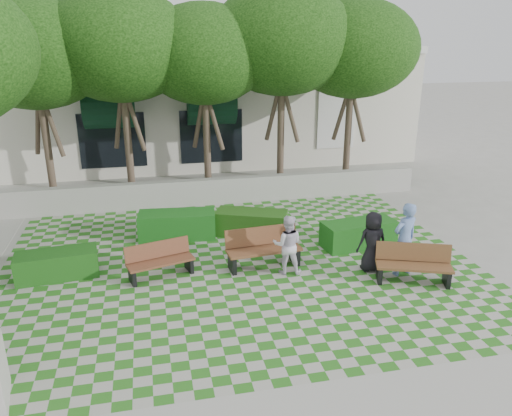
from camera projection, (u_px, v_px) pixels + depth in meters
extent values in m
plane|color=gray|center=(249.00, 285.00, 11.90)|extent=(90.00, 90.00, 0.00)
plane|color=#2B721E|center=(241.00, 267.00, 12.82)|extent=(12.00, 12.00, 0.00)
cube|color=#9E9B93|center=(213.00, 191.00, 17.46)|extent=(15.00, 0.36, 0.90)
cube|color=brown|center=(414.00, 266.00, 11.86)|extent=(1.84, 1.11, 0.06)
cube|color=brown|center=(413.00, 252.00, 12.01)|extent=(1.70, 0.72, 0.44)
cube|color=black|center=(379.00, 273.00, 12.04)|extent=(0.26, 0.49, 0.43)
cube|color=black|center=(447.00, 277.00, 11.84)|extent=(0.26, 0.49, 0.43)
cube|color=brown|center=(264.00, 250.00, 12.67)|extent=(1.94, 0.74, 0.06)
cube|color=brown|center=(261.00, 236.00, 12.83)|extent=(1.90, 0.30, 0.48)
cube|color=black|center=(232.00, 263.00, 12.52)|extent=(0.15, 0.53, 0.46)
cube|color=black|center=(295.00, 254.00, 12.99)|extent=(0.15, 0.53, 0.46)
cube|color=brown|center=(161.00, 262.00, 12.16)|extent=(1.70, 0.92, 0.05)
cube|color=brown|center=(157.00, 249.00, 12.28)|extent=(1.59, 0.55, 0.41)
cube|color=black|center=(132.00, 276.00, 11.91)|extent=(0.21, 0.46, 0.40)
cube|color=black|center=(189.00, 264.00, 12.55)|extent=(0.21, 0.46, 0.40)
cube|color=#144C14|center=(359.00, 234.00, 13.98)|extent=(2.16, 1.10, 0.72)
cube|color=#1B4412|center=(251.00, 223.00, 14.78)|extent=(2.23, 1.55, 0.72)
cube|color=#155017|center=(177.00, 225.00, 14.57)|extent=(2.28, 1.10, 0.77)
cube|color=#154713|center=(57.00, 265.00, 12.19)|extent=(1.98, 0.96, 0.67)
imported|color=#6581B8|center=(405.00, 239.00, 12.15)|extent=(0.78, 0.62, 1.87)
imported|color=black|center=(372.00, 242.00, 12.42)|extent=(0.78, 0.52, 1.55)
imported|color=silver|center=(287.00, 244.00, 12.29)|extent=(0.86, 0.75, 1.52)
cylinder|color=#47382B|center=(48.00, 152.00, 17.18)|extent=(0.26, 0.26, 3.64)
ellipsoid|color=#1E4C11|center=(34.00, 53.00, 16.10)|extent=(4.80, 4.80, 3.60)
cylinder|color=#47382B|center=(128.00, 146.00, 17.70)|extent=(0.26, 0.26, 3.81)
ellipsoid|color=#1E4C11|center=(120.00, 45.00, 16.57)|extent=(5.00, 5.00, 3.75)
cylinder|color=#47382B|center=(207.00, 145.00, 18.31)|extent=(0.26, 0.26, 3.58)
ellipsoid|color=#1E4C11|center=(204.00, 54.00, 17.24)|extent=(4.60, 4.60, 3.45)
cylinder|color=#47382B|center=(281.00, 137.00, 18.82)|extent=(0.26, 0.26, 3.92)
ellipsoid|color=#1E4C11|center=(282.00, 40.00, 17.66)|extent=(5.20, 5.20, 3.90)
cylinder|color=#47382B|center=(348.00, 137.00, 19.40)|extent=(0.26, 0.26, 3.70)
ellipsoid|color=#1E4C11|center=(353.00, 48.00, 18.31)|extent=(4.80, 4.80, 3.60)
cube|color=beige|center=(210.00, 102.00, 24.35)|extent=(18.00, 8.00, 5.00)
cube|color=white|center=(221.00, 51.00, 19.84)|extent=(18.00, 0.30, 0.30)
cube|color=black|center=(336.00, 117.00, 21.76)|extent=(1.40, 0.10, 2.40)
cylinder|color=#0D311D|center=(109.00, 105.00, 19.57)|extent=(3.00, 1.80, 1.80)
cube|color=black|center=(113.00, 141.00, 20.04)|extent=(2.60, 0.08, 2.20)
cylinder|color=#0D311D|center=(210.00, 102.00, 20.38)|extent=(3.00, 1.80, 1.80)
cube|color=black|center=(211.00, 136.00, 20.85)|extent=(2.60, 0.08, 2.20)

